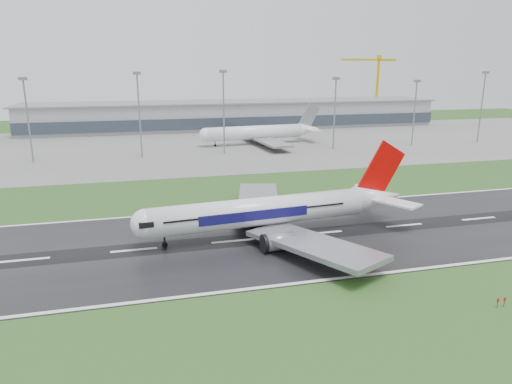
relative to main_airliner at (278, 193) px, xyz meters
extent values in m
plane|color=#254A1B|center=(29.59, -2.18, -9.21)|extent=(520.00, 520.00, 0.00)
cube|color=black|center=(29.59, -2.18, -9.16)|extent=(400.00, 45.00, 0.10)
cube|color=slate|center=(29.59, 122.82, -9.17)|extent=(400.00, 130.00, 0.08)
cube|color=gray|center=(29.59, 182.82, -1.71)|extent=(240.00, 36.00, 15.00)
cylinder|color=gray|center=(-67.78, 97.82, 6.05)|extent=(0.64, 0.64, 30.51)
cylinder|color=gray|center=(-27.35, 97.82, 6.98)|extent=(0.64, 0.64, 32.37)
cylinder|color=gray|center=(6.28, 97.82, 7.27)|extent=(0.64, 0.64, 32.97)
cylinder|color=gray|center=(55.40, 97.82, 5.74)|extent=(0.64, 0.64, 29.91)
cylinder|color=gray|center=(94.72, 97.82, 5.08)|extent=(0.64, 0.64, 28.58)
cylinder|color=gray|center=(130.43, 97.82, 6.91)|extent=(0.64, 0.64, 32.24)
camera|label=1|loc=(-27.92, -90.72, 25.82)|focal=32.39mm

